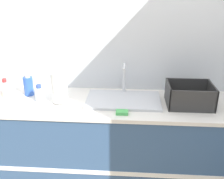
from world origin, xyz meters
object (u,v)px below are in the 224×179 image
object	(u,v)px
bottle_white_spray	(6,89)
bottle_blue	(28,85)
sink	(123,99)
dish_rack	(189,97)
paper_towel_roll	(59,87)
bottle_clear	(40,94)

from	to	relation	value
bottle_white_spray	bottle_blue	distance (m)	0.19
sink	dish_rack	distance (m)	0.52
paper_towel_roll	bottle_clear	world-z (taller)	paper_towel_roll
bottle_white_spray	bottle_clear	distance (m)	0.32
dish_rack	bottle_blue	size ratio (longest dim) A/B	1.78
paper_towel_roll	bottle_white_spray	bearing A→B (deg)	170.99
paper_towel_roll	dish_rack	size ratio (longest dim) A/B	0.73
sink	bottle_white_spray	xyz separation A→B (m)	(-0.99, 0.01, 0.05)
paper_towel_roll	dish_rack	distance (m)	1.02
paper_towel_roll	dish_rack	world-z (taller)	paper_towel_roll
paper_towel_roll	bottle_clear	distance (m)	0.18
paper_towel_roll	dish_rack	bearing A→B (deg)	1.43
bottle_white_spray	bottle_blue	xyz separation A→B (m)	(0.18, 0.05, 0.01)
paper_towel_roll	bottle_blue	xyz separation A→B (m)	(-0.30, 0.13, -0.04)
bottle_white_spray	bottle_clear	world-z (taller)	bottle_white_spray
paper_towel_roll	bottle_white_spray	xyz separation A→B (m)	(-0.48, 0.08, -0.06)
sink	dish_rack	bearing A→B (deg)	-4.23
paper_towel_roll	bottle_white_spray	distance (m)	0.49
sink	paper_towel_roll	xyz separation A→B (m)	(-0.51, -0.06, 0.11)
dish_rack	bottle_clear	bearing A→B (deg)	-179.37
sink	bottle_blue	world-z (taller)	sink
sink	bottle_clear	bearing A→B (deg)	-175.67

